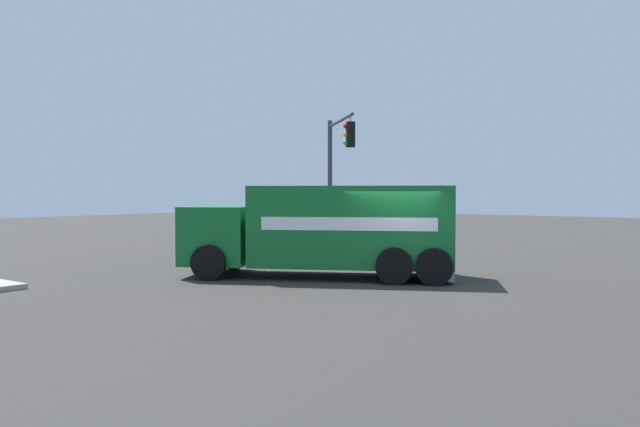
# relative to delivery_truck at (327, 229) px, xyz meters

# --- Properties ---
(ground_plane) EXTENTS (100.00, 100.00, 0.00)m
(ground_plane) POSITION_rel_delivery_truck_xyz_m (-2.19, -0.48, -1.40)
(ground_plane) COLOR #33302D
(delivery_truck) EXTENTS (8.02, 5.90, 2.65)m
(delivery_truck) POSITION_rel_delivery_truck_xyz_m (0.00, 0.00, 0.00)
(delivery_truck) COLOR #146B2D
(delivery_truck) RESTS_ON ground
(traffic_light_primary) EXTENTS (3.43, 3.24, 5.61)m
(traffic_light_primary) POSITION_rel_delivery_truck_xyz_m (4.44, -6.72, 2.32)
(traffic_light_primary) COLOR #38383D
(traffic_light_primary) RESTS_ON ground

